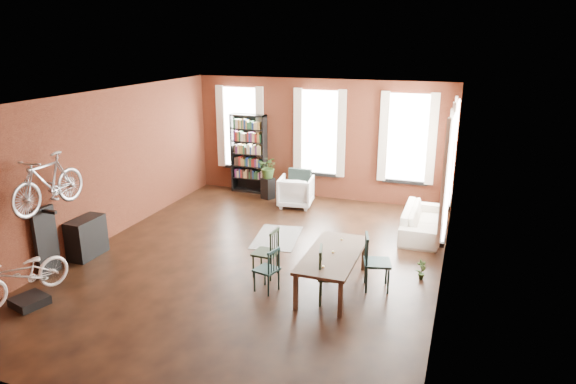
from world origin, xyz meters
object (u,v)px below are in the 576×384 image
at_px(dining_chair_c, 332,275).
at_px(plant_stand, 268,188).
at_px(bookshelf, 249,154).
at_px(white_armchair, 296,190).
at_px(dining_table, 333,270).
at_px(bike_trainer, 30,301).
at_px(dining_chair_a, 267,269).
at_px(cream_sofa, 423,216).
at_px(dining_chair_b, 266,253).
at_px(bicycle_floor, 19,253).
at_px(console_table, 87,237).
at_px(dining_chair_d, 377,262).

xyz_separation_m(dining_chair_c, plant_stand, (-3.09, 4.92, -0.19)).
bearing_deg(bookshelf, white_armchair, -25.69).
distance_m(dining_table, bike_trainer, 5.09).
bearing_deg(dining_chair_a, cream_sofa, 163.22).
bearing_deg(dining_chair_b, white_armchair, -166.30).
relative_size(dining_table, dining_chair_b, 2.12).
distance_m(dining_chair_a, dining_chair_b, 0.59).
distance_m(bookshelf, bicycle_floor, 7.23).
height_order(cream_sofa, console_table, cream_sofa).
bearing_deg(dining_chair_c, dining_chair_d, -53.68).
xyz_separation_m(dining_table, bicycle_floor, (-4.58, -2.30, 0.61)).
relative_size(dining_chair_a, dining_chair_c, 0.84).
distance_m(dining_chair_b, dining_chair_c, 1.50).
bearing_deg(plant_stand, dining_table, -56.15).
distance_m(dining_chair_c, dining_chair_d, 0.96).
xyz_separation_m(white_armchair, console_table, (-2.94, -4.40, -0.03)).
bearing_deg(dining_chair_a, dining_chair_d, 127.24).
bearing_deg(bicycle_floor, plant_stand, 91.70).
distance_m(white_armchair, bike_trainer, 6.83).
distance_m(bookshelf, cream_sofa, 5.28).
bearing_deg(white_armchair, console_table, 48.48).
bearing_deg(bookshelf, bicycle_floor, -96.86).
bearing_deg(console_table, dining_chair_a, -2.30).
height_order(dining_chair_c, white_armchair, dining_chair_c).
height_order(dining_table, bike_trainer, dining_table).
xyz_separation_m(console_table, plant_stand, (2.02, 4.76, -0.11)).
bearing_deg(dining_chair_a, dining_table, 129.76).
relative_size(dining_chair_b, white_armchair, 1.06).
xyz_separation_m(dining_chair_b, white_armchair, (-0.77, 4.02, -0.03)).
distance_m(dining_chair_a, cream_sofa, 4.31).
xyz_separation_m(bookshelf, white_armchair, (1.66, -0.80, -0.67)).
bearing_deg(cream_sofa, bicycle_floor, 133.30).
relative_size(dining_chair_a, plant_stand, 1.40).
relative_size(bike_trainer, bicycle_floor, 0.31).
bearing_deg(dining_table, bike_trainer, -153.32).
distance_m(dining_chair_a, bike_trainer, 3.95).
bearing_deg(dining_table, plant_stand, 124.07).
relative_size(dining_chair_c, bike_trainer, 1.94).
distance_m(dining_table, dining_chair_c, 0.52).
xyz_separation_m(console_table, bicycle_floor, (0.42, -1.98, 0.54)).
relative_size(white_armchair, console_table, 1.08).
relative_size(bike_trainer, plant_stand, 0.86).
relative_size(dining_chair_b, dining_chair_d, 0.92).
distance_m(dining_chair_a, white_armchair, 4.67).
bearing_deg(dining_chair_b, dining_chair_d, 97.94).
relative_size(dining_chair_d, bookshelf, 0.45).
height_order(dining_chair_b, dining_chair_d, dining_chair_d).
height_order(dining_table, white_armchair, white_armchair).
bearing_deg(white_armchair, bicycle_floor, 60.64).
bearing_deg(dining_chair_d, bike_trainer, 100.99).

